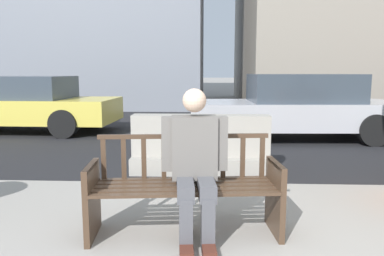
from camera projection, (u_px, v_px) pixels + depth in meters
name	position (u px, v px, depth m)	size (l,w,h in m)	color
street_asphalt	(222.00, 123.00, 10.88)	(120.00, 12.00, 0.01)	black
street_bench	(185.00, 191.00, 3.36)	(1.73, 0.68, 0.88)	#473323
seated_person	(195.00, 161.00, 3.27)	(0.59, 0.75, 1.31)	#66605B
jersey_barrier_centre	(201.00, 149.00, 5.50)	(2.00, 0.68, 0.84)	#9E998E
car_taxi_near	(21.00, 105.00, 9.16)	(4.75, 2.04, 1.36)	#DBC64C
car_sedan_mid	(296.00, 107.00, 8.15)	(4.54, 1.99, 1.41)	#B7B7BC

